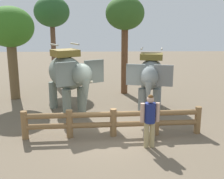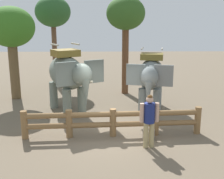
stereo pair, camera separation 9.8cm
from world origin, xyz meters
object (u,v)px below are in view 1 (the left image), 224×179
object	(u,v)px
elephant_near_left	(68,75)
tree_back_center	(52,14)
elephant_center	(151,76)
tourist_woman_in_black	(150,117)
tree_far_left	(10,29)
log_fence	(113,121)
feed_bucket	(149,135)
tree_far_right	(125,16)

from	to	relation	value
elephant_near_left	tree_back_center	size ratio (longest dim) A/B	0.65
elephant_center	tourist_woman_in_black	world-z (taller)	elephant_center
elephant_center	tourist_woman_in_black	bearing A→B (deg)	-99.49
elephant_near_left	tree_far_left	distance (m)	4.62
log_fence	tree_far_left	distance (m)	8.18
tourist_woman_in_black	elephant_center	bearing A→B (deg)	80.51
tree_back_center	elephant_near_left	bearing A→B (deg)	-74.77
log_fence	feed_bucket	world-z (taller)	log_fence
tree_far_right	feed_bucket	bearing A→B (deg)	-86.67
elephant_near_left	elephant_center	size ratio (longest dim) A/B	1.05
tourist_woman_in_black	tree_back_center	bearing A→B (deg)	115.89
elephant_near_left	tree_back_center	distance (m)	6.87
elephant_near_left	feed_bucket	world-z (taller)	elephant_near_left
tree_far_left	tree_back_center	world-z (taller)	tree_back_center
elephant_center	feed_bucket	world-z (taller)	elephant_center
elephant_near_left	tourist_woman_in_black	distance (m)	5.00
tree_back_center	tree_far_right	bearing A→B (deg)	-28.46
elephant_near_left	elephant_center	distance (m)	3.83
elephant_near_left	tree_back_center	xyz separation A→B (m)	(-1.64, 6.04, 2.85)
elephant_near_left	log_fence	bearing A→B (deg)	-55.17
log_fence	elephant_center	world-z (taller)	elephant_center
elephant_near_left	tree_far_left	world-z (taller)	tree_far_left
log_fence	tourist_woman_in_black	distance (m)	1.61
tree_far_right	tree_back_center	bearing A→B (deg)	151.54
tree_far_left	elephant_center	bearing A→B (deg)	-18.54
log_fence	tree_far_left	bearing A→B (deg)	133.90
elephant_near_left	tree_far_left	bearing A→B (deg)	141.33
elephant_center	tree_back_center	bearing A→B (deg)	133.31
log_fence	tree_back_center	distance (m)	10.38
tree_far_left	feed_bucket	world-z (taller)	tree_far_left
feed_bucket	tourist_woman_in_black	bearing A→B (deg)	-98.87
tourist_woman_in_black	tree_far_right	distance (m)	8.16
elephant_near_left	tree_far_right	size ratio (longest dim) A/B	0.67
elephant_near_left	tree_far_left	xyz separation A→B (m)	(-3.27, 2.62, 1.95)
log_fence	feed_bucket	bearing A→B (deg)	-17.29
tree_far_right	tourist_woman_in_black	bearing A→B (deg)	-87.67
tree_far_left	elephant_near_left	bearing A→B (deg)	-38.67
log_fence	tree_far_right	bearing A→B (deg)	82.24
elephant_near_left	tree_back_center	world-z (taller)	tree_back_center
log_fence	feed_bucket	distance (m)	1.39
tree_far_right	feed_bucket	size ratio (longest dim) A/B	12.86
log_fence	tourist_woman_in_black	world-z (taller)	tourist_woman_in_black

